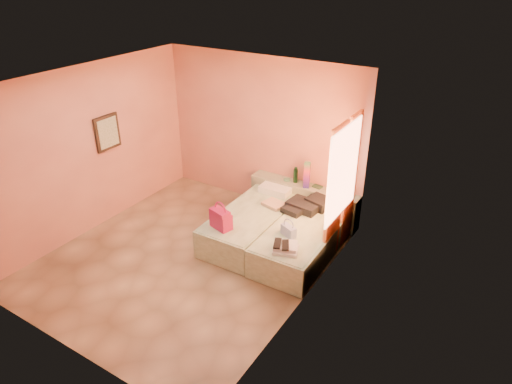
{
  "coord_description": "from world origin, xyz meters",
  "views": [
    {
      "loc": [
        4.06,
        -4.51,
        4.29
      ],
      "look_at": [
        0.74,
        0.85,
        1.0
      ],
      "focal_mm": 32.0,
      "sensor_mm": 36.0,
      "label": 1
    }
  ],
  "objects_px": {
    "headboard_ledge": "(304,201)",
    "magenta_handbag": "(221,219)",
    "flower_vase": "(345,188)",
    "green_book": "(317,187)",
    "bed_right": "(303,241)",
    "water_bottle": "(296,175)",
    "bed_left": "(252,224)",
    "towel_stack": "(286,248)",
    "blue_handbag": "(289,231)"
  },
  "relations": [
    {
      "from": "headboard_ledge",
      "to": "bed_right",
      "type": "height_order",
      "value": "headboard_ledge"
    },
    {
      "from": "magenta_handbag",
      "to": "towel_stack",
      "type": "xyz_separation_m",
      "value": [
        1.16,
        -0.03,
        -0.11
      ]
    },
    {
      "from": "green_book",
      "to": "bed_right",
      "type": "bearing_deg",
      "value": -67.4
    },
    {
      "from": "headboard_ledge",
      "to": "blue_handbag",
      "type": "bearing_deg",
      "value": -72.87
    },
    {
      "from": "magenta_handbag",
      "to": "headboard_ledge",
      "type": "bearing_deg",
      "value": 87.46
    },
    {
      "from": "towel_stack",
      "to": "water_bottle",
      "type": "bearing_deg",
      "value": 113.66
    },
    {
      "from": "bed_right",
      "to": "towel_stack",
      "type": "relative_size",
      "value": 5.71
    },
    {
      "from": "bed_left",
      "to": "bed_right",
      "type": "bearing_deg",
      "value": -1.16
    },
    {
      "from": "blue_handbag",
      "to": "bed_left",
      "type": "bearing_deg",
      "value": -177.43
    },
    {
      "from": "blue_handbag",
      "to": "green_book",
      "type": "bearing_deg",
      "value": 121.9
    },
    {
      "from": "green_book",
      "to": "flower_vase",
      "type": "bearing_deg",
      "value": 6.74
    },
    {
      "from": "water_bottle",
      "to": "green_book",
      "type": "distance_m",
      "value": 0.45
    },
    {
      "from": "headboard_ledge",
      "to": "magenta_handbag",
      "type": "distance_m",
      "value": 1.87
    },
    {
      "from": "headboard_ledge",
      "to": "flower_vase",
      "type": "relative_size",
      "value": 7.87
    },
    {
      "from": "green_book",
      "to": "flower_vase",
      "type": "relative_size",
      "value": 0.62
    },
    {
      "from": "water_bottle",
      "to": "green_book",
      "type": "xyz_separation_m",
      "value": [
        0.43,
        0.02,
        -0.13
      ]
    },
    {
      "from": "headboard_ledge",
      "to": "green_book",
      "type": "xyz_separation_m",
      "value": [
        0.23,
        0.05,
        0.34
      ]
    },
    {
      "from": "bed_right",
      "to": "flower_vase",
      "type": "bearing_deg",
      "value": 77.19
    },
    {
      "from": "bed_left",
      "to": "magenta_handbag",
      "type": "height_order",
      "value": "magenta_handbag"
    },
    {
      "from": "magenta_handbag",
      "to": "flower_vase",
      "type": "bearing_deg",
      "value": 69.07
    },
    {
      "from": "water_bottle",
      "to": "flower_vase",
      "type": "distance_m",
      "value": 0.94
    },
    {
      "from": "water_bottle",
      "to": "blue_handbag",
      "type": "relative_size",
      "value": 1.09
    },
    {
      "from": "flower_vase",
      "to": "bed_right",
      "type": "bearing_deg",
      "value": -101.65
    },
    {
      "from": "bed_right",
      "to": "water_bottle",
      "type": "bearing_deg",
      "value": 122.69
    },
    {
      "from": "flower_vase",
      "to": "towel_stack",
      "type": "distance_m",
      "value": 1.83
    },
    {
      "from": "bed_left",
      "to": "towel_stack",
      "type": "relative_size",
      "value": 5.71
    },
    {
      "from": "headboard_ledge",
      "to": "flower_vase",
      "type": "bearing_deg",
      "value": 2.94
    },
    {
      "from": "bed_right",
      "to": "headboard_ledge",
      "type": "bearing_deg",
      "value": 115.4
    },
    {
      "from": "blue_handbag",
      "to": "towel_stack",
      "type": "height_order",
      "value": "blue_handbag"
    },
    {
      "from": "headboard_ledge",
      "to": "water_bottle",
      "type": "bearing_deg",
      "value": 172.99
    },
    {
      "from": "bed_right",
      "to": "green_book",
      "type": "xyz_separation_m",
      "value": [
        -0.29,
        1.1,
        0.41
      ]
    },
    {
      "from": "flower_vase",
      "to": "towel_stack",
      "type": "relative_size",
      "value": 0.74
    },
    {
      "from": "green_book",
      "to": "blue_handbag",
      "type": "distance_m",
      "value": 1.45
    },
    {
      "from": "flower_vase",
      "to": "towel_stack",
      "type": "bearing_deg",
      "value": -94.97
    },
    {
      "from": "bed_right",
      "to": "water_bottle",
      "type": "height_order",
      "value": "water_bottle"
    },
    {
      "from": "headboard_ledge",
      "to": "green_book",
      "type": "bearing_deg",
      "value": 11.24
    },
    {
      "from": "headboard_ledge",
      "to": "towel_stack",
      "type": "distance_m",
      "value": 1.88
    },
    {
      "from": "bed_left",
      "to": "green_book",
      "type": "relative_size",
      "value": 12.29
    },
    {
      "from": "headboard_ledge",
      "to": "blue_handbag",
      "type": "distance_m",
      "value": 1.48
    },
    {
      "from": "magenta_handbag",
      "to": "towel_stack",
      "type": "relative_size",
      "value": 0.99
    },
    {
      "from": "water_bottle",
      "to": "bed_right",
      "type": "bearing_deg",
      "value": -56.15
    },
    {
      "from": "headboard_ledge",
      "to": "water_bottle",
      "type": "distance_m",
      "value": 0.51
    },
    {
      "from": "water_bottle",
      "to": "green_book",
      "type": "relative_size",
      "value": 1.73
    },
    {
      "from": "water_bottle",
      "to": "magenta_handbag",
      "type": "xyz_separation_m",
      "value": [
        -0.38,
        -1.77,
        -0.13
      ]
    },
    {
      "from": "magenta_handbag",
      "to": "bed_right",
      "type": "bearing_deg",
      "value": 47.93
    },
    {
      "from": "bed_left",
      "to": "flower_vase",
      "type": "distance_m",
      "value": 1.7
    },
    {
      "from": "water_bottle",
      "to": "magenta_handbag",
      "type": "bearing_deg",
      "value": -102.01
    },
    {
      "from": "green_book",
      "to": "flower_vase",
      "type": "xyz_separation_m",
      "value": [
        0.52,
        -0.01,
        0.12
      ]
    },
    {
      "from": "water_bottle",
      "to": "headboard_ledge",
      "type": "bearing_deg",
      "value": -7.01
    },
    {
      "from": "bed_left",
      "to": "flower_vase",
      "type": "height_order",
      "value": "flower_vase"
    }
  ]
}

